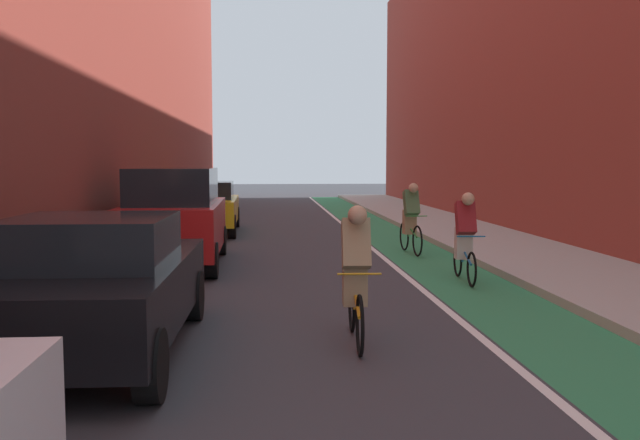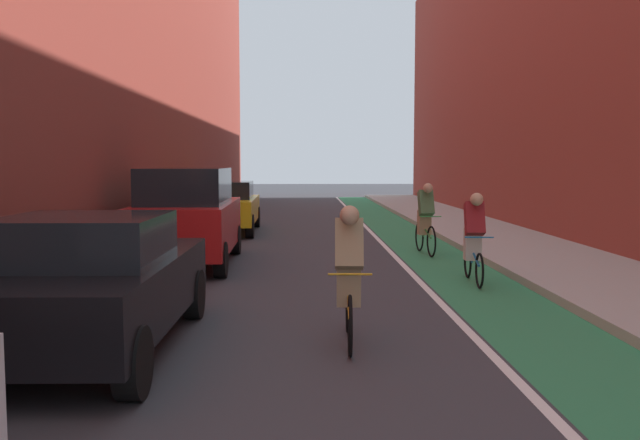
% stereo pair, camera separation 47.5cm
% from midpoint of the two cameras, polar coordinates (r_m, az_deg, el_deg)
% --- Properties ---
extents(ground_plane, '(98.67, 98.67, 0.00)m').
position_cam_midpoint_polar(ground_plane, '(16.04, -2.89, -2.61)').
color(ground_plane, '#38383D').
extents(bike_lane_paint, '(1.60, 44.85, 0.00)m').
position_cam_midpoint_polar(bike_lane_paint, '(18.30, 5.64, -1.69)').
color(bike_lane_paint, '#2D8451').
rests_on(bike_lane_paint, ground).
extents(lane_divider_stripe, '(0.12, 44.85, 0.00)m').
position_cam_midpoint_polar(lane_divider_stripe, '(18.17, 2.84, -1.72)').
color(lane_divider_stripe, white).
rests_on(lane_divider_stripe, ground).
extents(sidewalk_right, '(2.92, 44.85, 0.14)m').
position_cam_midpoint_polar(sidewalk_right, '(18.82, 12.43, -1.39)').
color(sidewalk_right, '#A8A59E').
rests_on(sidewalk_right, ground).
extents(building_facade_right, '(2.40, 40.85, 11.51)m').
position_cam_midpoint_polar(building_facade_right, '(21.80, 18.06, 14.33)').
color(building_facade_right, brown).
rests_on(building_facade_right, ground).
extents(parked_sedan_black, '(1.95, 4.22, 1.53)m').
position_cam_midpoint_polar(parked_sedan_black, '(7.75, -20.12, -5.14)').
color(parked_sedan_black, black).
rests_on(parked_sedan_black, ground).
extents(parked_suv_red, '(1.91, 4.30, 1.98)m').
position_cam_midpoint_polar(parked_suv_red, '(13.85, -13.13, 0.30)').
color(parked_suv_red, red).
rests_on(parked_suv_red, ground).
extents(parked_sedan_yellow_cab, '(1.97, 4.39, 1.53)m').
position_cam_midpoint_polar(parked_sedan_yellow_cab, '(20.26, -10.38, 1.12)').
color(parked_sedan_yellow_cab, yellow).
rests_on(parked_sedan_yellow_cab, ground).
extents(cyclist_mid, '(0.48, 1.73, 1.62)m').
position_cam_midpoint_polar(cyclist_mid, '(7.78, 1.29, -4.62)').
color(cyclist_mid, black).
rests_on(cyclist_mid, ground).
extents(cyclist_trailing, '(0.48, 1.65, 1.58)m').
position_cam_midpoint_polar(cyclist_trailing, '(12.02, 11.05, -1.18)').
color(cyclist_trailing, black).
rests_on(cyclist_trailing, ground).
extents(cyclist_far, '(0.48, 1.74, 1.63)m').
position_cam_midpoint_polar(cyclist_far, '(15.57, 6.83, 0.14)').
color(cyclist_far, black).
rests_on(cyclist_far, ground).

